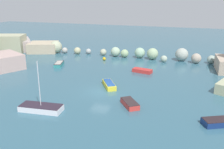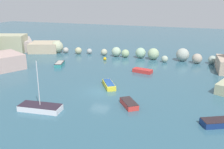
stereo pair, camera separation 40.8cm
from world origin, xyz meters
name	(u,v)px [view 2 (the right image)]	position (x,y,z in m)	size (l,w,h in m)	color
cove_water	(100,92)	(0.00, 0.00, 0.00)	(160.00, 160.00, 0.00)	#325E70
cliff_headland_left	(1,50)	(-27.19, 12.14, 1.78)	(21.67, 25.46, 5.48)	#A7AB8A
rock_breakwater	(127,52)	(-1.93, 21.06, 1.11)	(35.94, 4.13, 2.79)	#AFB594
channel_buoy	(105,59)	(-5.60, 17.10, 0.33)	(0.66, 0.66, 0.66)	gold
moored_boat_0	(40,107)	(-4.34, -7.76, 0.38)	(5.07, 2.30, 5.93)	white
moored_boat_1	(129,104)	(5.03, -3.27, 0.33)	(2.87, 3.25, 0.65)	red
moored_boat_3	(143,71)	(3.56, 11.07, 0.31)	(3.51, 2.05, 0.62)	red
moored_boat_4	(60,64)	(-12.26, 10.43, 0.34)	(2.21, 3.61, 0.66)	teal
moored_boat_5	(220,122)	(15.07, -4.88, 0.33)	(3.99, 3.00, 0.67)	navy
moored_boat_6	(109,85)	(0.49, 2.34, 0.35)	(3.12, 3.98, 0.72)	yellow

